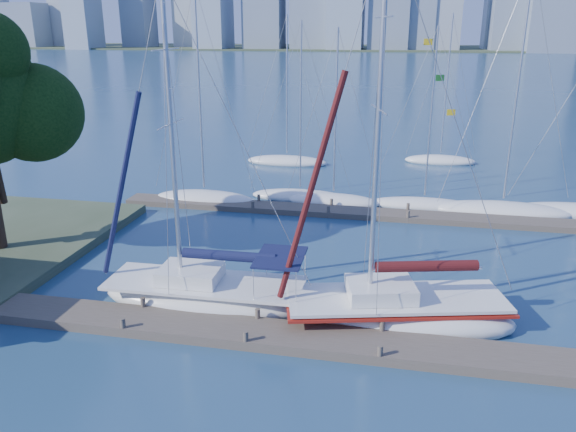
# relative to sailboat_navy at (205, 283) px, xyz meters

# --- Properties ---
(ground) EXTENTS (700.00, 700.00, 0.00)m
(ground) POSITION_rel_sailboat_navy_xyz_m (2.73, -2.34, -1.04)
(ground) COLOR navy
(ground) RESTS_ON ground
(near_dock) EXTENTS (26.00, 2.00, 0.40)m
(near_dock) POSITION_rel_sailboat_navy_xyz_m (2.73, -2.34, -0.84)
(near_dock) COLOR #4F463A
(near_dock) RESTS_ON ground
(far_dock) EXTENTS (30.00, 1.80, 0.36)m
(far_dock) POSITION_rel_sailboat_navy_xyz_m (4.73, 13.66, -0.86)
(far_dock) COLOR #4F463A
(far_dock) RESTS_ON ground
(far_shore) EXTENTS (800.00, 100.00, 1.50)m
(far_shore) POSITION_rel_sailboat_navy_xyz_m (2.73, 317.66, -1.04)
(far_shore) COLOR #38472D
(far_shore) RESTS_ON ground
(sailboat_navy) EXTENTS (9.37, 3.23, 14.20)m
(sailboat_navy) POSITION_rel_sailboat_navy_xyz_m (0.00, 0.00, 0.00)
(sailboat_navy) COLOR white
(sailboat_navy) RESTS_ON ground
(sailboat_maroon) EXTENTS (10.05, 5.36, 15.68)m
(sailboat_maroon) POSITION_rel_sailboat_navy_xyz_m (8.19, 0.14, 0.11)
(sailboat_maroon) COLOR white
(sailboat_maroon) RESTS_ON ground
(bg_boat_0) EXTENTS (7.17, 2.41, 14.66)m
(bg_boat_0) POSITION_rel_sailboat_navy_xyz_m (-5.19, 14.55, -0.74)
(bg_boat_0) COLOR white
(bg_boat_0) RESTS_ON ground
(bg_boat_1) EXTENTS (7.31, 3.56, 12.35)m
(bg_boat_1) POSITION_rel_sailboat_navy_xyz_m (1.23, 16.57, -0.80)
(bg_boat_1) COLOR white
(bg_boat_1) RESTS_ON ground
(bg_boat_2) EXTENTS (6.48, 2.50, 11.96)m
(bg_boat_2) POSITION_rel_sailboat_navy_xyz_m (3.70, 15.81, -0.78)
(bg_boat_2) COLOR white
(bg_boat_2) RESTS_ON ground
(bg_boat_3) EXTENTS (7.54, 2.61, 12.02)m
(bg_boat_3) POSITION_rel_sailboat_navy_xyz_m (9.81, 16.27, -0.81)
(bg_boat_3) COLOR white
(bg_boat_3) RESTS_ON ground
(bg_boat_4) EXTENTS (9.19, 5.00, 15.73)m
(bg_boat_4) POSITION_rel_sailboat_navy_xyz_m (14.76, 15.77, -0.74)
(bg_boat_4) COLOR white
(bg_boat_4) RESTS_ON ground
(bg_boat_6) EXTENTS (7.23, 2.26, 12.98)m
(bg_boat_6) POSITION_rel_sailboat_navy_xyz_m (-1.84, 26.97, -0.77)
(bg_boat_6) COLOR white
(bg_boat_6) RESTS_ON ground
(bg_boat_7) EXTENTS (6.56, 3.48, 13.06)m
(bg_boat_7) POSITION_rel_sailboat_navy_xyz_m (11.59, 30.07, -0.77)
(bg_boat_7) COLOR white
(bg_boat_7) RESTS_ON ground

